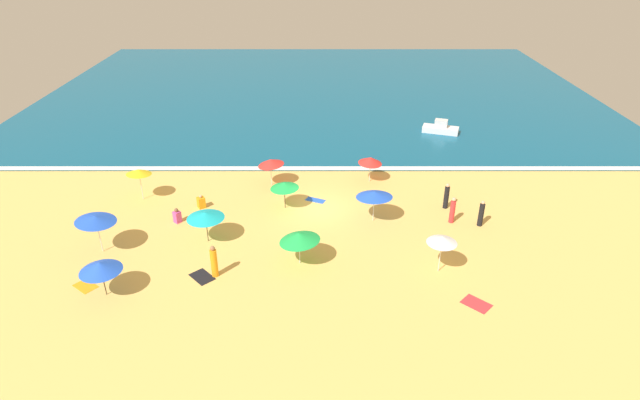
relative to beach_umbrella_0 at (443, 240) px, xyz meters
name	(u,v)px	position (x,y,z in m)	size (l,w,h in m)	color
ground_plane	(318,209)	(-6.60, 7.00, -2.01)	(60.00, 60.00, 0.00)	#EDBC60
ocean_water	(319,90)	(-6.60, 35.00, -1.96)	(60.00, 44.00, 0.10)	#0F567A
wave_breaker_foam	(319,168)	(-6.60, 13.30, -1.90)	(57.00, 0.70, 0.01)	white
beach_umbrella_0	(443,240)	(0.00, 0.00, 0.00)	(1.70, 1.70, 2.21)	silver
beach_umbrella_1	(371,160)	(-2.80, 11.24, -0.34)	(2.42, 2.41, 1.97)	silver
beach_umbrella_2	(285,185)	(-8.76, 7.21, -0.36)	(2.13, 2.12, 1.90)	#4C3823
beach_umbrella_3	(206,215)	(-13.10, 3.06, -0.26)	(2.70, 2.70, 1.94)	#4C3823
beach_umbrella_4	(375,194)	(-3.06, 5.50, -0.14)	(3.02, 3.03, 2.16)	silver
beach_umbrella_5	(271,162)	(-9.95, 10.66, -0.23)	(2.02, 1.98, 2.10)	silver
beach_umbrella_6	(96,219)	(-18.98, 1.94, 0.14)	(2.53, 2.51, 2.44)	silver
beach_umbrella_7	(139,172)	(-18.59, 8.44, 0.04)	(2.37, 2.37, 2.30)	silver
beach_umbrella_8	(300,237)	(-7.56, 0.74, -0.29)	(2.88, 2.85, 2.09)	silver
beach_umbrella_9	(101,267)	(-17.32, -2.04, -0.30)	(2.96, 2.96, 1.95)	#4C3823
beachgoer_0	(482,214)	(3.57, 4.88, -1.19)	(0.44, 0.44, 1.73)	black
beachgoer_1	(202,202)	(-14.33, 7.21, -1.61)	(0.63, 0.63, 0.93)	orange
beachgoer_2	(215,262)	(-12.05, -0.42, -1.13)	(0.42, 0.42, 1.87)	orange
beachgoer_3	(447,196)	(1.90, 7.18, -1.16)	(0.38, 0.38, 1.78)	black
beachgoer_4	(453,211)	(1.87, 5.27, -1.17)	(0.34, 0.34, 1.75)	red
beachgoer_5	(178,216)	(-15.45, 5.28, -1.58)	(0.56, 0.56, 0.99)	#D84CA5
beach_towel_0	(299,238)	(-7.73, 3.37, -2.00)	(1.52, 1.44, 0.01)	green
beach_towel_1	(203,277)	(-12.75, -0.54, -2.00)	(1.59, 1.61, 0.01)	black
beach_towel_2	(86,286)	(-18.67, -1.35, -2.00)	(1.48, 1.40, 0.01)	orange
beach_towel_3	(477,304)	(1.34, -2.79, -2.00)	(1.63, 1.62, 0.01)	red
beach_towel_4	(316,200)	(-6.75, 8.24, -2.00)	(1.47, 1.10, 0.01)	blue
small_boat_0	(441,128)	(4.43, 21.15, -1.51)	(3.36, 2.11, 1.21)	white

